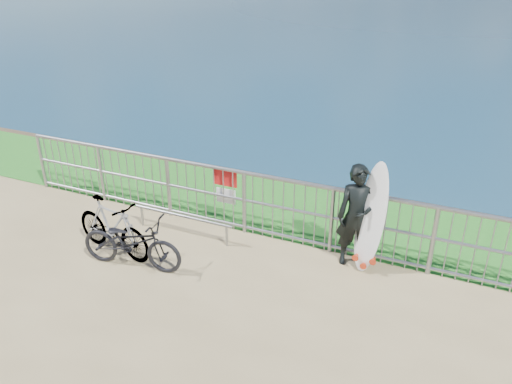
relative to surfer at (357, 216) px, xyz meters
The scene contains 7 objects.
grass_strip 2.05m from the surfer, 138.35° to the left, with size 120.00×120.00×0.00m, color #1C671C.
railing 1.43m from the surfer, behind, with size 10.06×0.10×1.13m.
surfer is the anchor object (origin of this frame).
surfboard 0.22m from the surfer, 13.47° to the right, with size 0.53×0.49×1.68m.
bicycle_near 3.36m from the surfer, 153.61° to the right, with size 0.56×1.60×0.84m, color black.
bicycle_far 3.74m from the surfer, 159.80° to the right, with size 0.44×1.55×0.93m, color black.
bike_rack 2.88m from the surfer, behind, with size 1.85×0.05×0.39m.
Camera 1 is at (2.75, -5.08, 4.24)m, focal length 35.00 mm.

